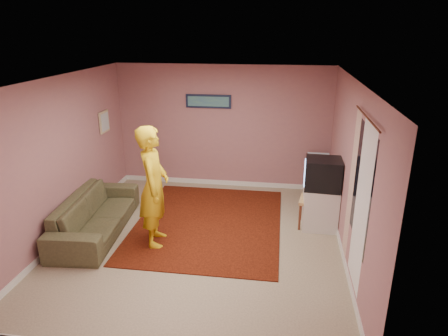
# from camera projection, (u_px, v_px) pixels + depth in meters

# --- Properties ---
(ground) EXTENTS (5.00, 5.00, 0.00)m
(ground) POSITION_uv_depth(u_px,v_px,m) (200.00, 241.00, 6.52)
(ground) COLOR tan
(ground) RESTS_ON ground
(wall_back) EXTENTS (4.50, 0.02, 2.60)m
(wall_back) POSITION_uv_depth(u_px,v_px,m) (223.00, 127.00, 8.42)
(wall_back) COLOR #A26B6B
(wall_back) RESTS_ON ground
(wall_front) EXTENTS (4.50, 0.02, 2.60)m
(wall_front) POSITION_uv_depth(u_px,v_px,m) (144.00, 252.00, 3.76)
(wall_front) COLOR #A26B6B
(wall_front) RESTS_ON ground
(wall_left) EXTENTS (0.02, 5.00, 2.60)m
(wall_left) POSITION_uv_depth(u_px,v_px,m) (61.00, 159.00, 6.40)
(wall_left) COLOR #A26B6B
(wall_left) RESTS_ON ground
(wall_right) EXTENTS (0.02, 5.00, 2.60)m
(wall_right) POSITION_uv_depth(u_px,v_px,m) (351.00, 174.00, 5.78)
(wall_right) COLOR #A26B6B
(wall_right) RESTS_ON ground
(ceiling) EXTENTS (4.50, 5.00, 0.02)m
(ceiling) POSITION_uv_depth(u_px,v_px,m) (197.00, 80.00, 5.65)
(ceiling) COLOR white
(ceiling) RESTS_ON wall_back
(baseboard_back) EXTENTS (4.50, 0.02, 0.10)m
(baseboard_back) POSITION_uv_depth(u_px,v_px,m) (223.00, 183.00, 8.83)
(baseboard_back) COLOR silver
(baseboard_back) RESTS_ON ground
(baseboard_left) EXTENTS (0.02, 5.00, 0.10)m
(baseboard_left) POSITION_uv_depth(u_px,v_px,m) (72.00, 229.00, 6.82)
(baseboard_left) COLOR silver
(baseboard_left) RESTS_ON ground
(baseboard_right) EXTENTS (0.02, 5.00, 0.10)m
(baseboard_right) POSITION_uv_depth(u_px,v_px,m) (341.00, 249.00, 6.20)
(baseboard_right) COLOR silver
(baseboard_right) RESTS_ON ground
(window) EXTENTS (0.01, 1.10, 1.50)m
(window) POSITION_uv_depth(u_px,v_px,m) (362.00, 187.00, 4.89)
(window) COLOR black
(window) RESTS_ON wall_right
(curtain_sheer) EXTENTS (0.01, 0.75, 2.10)m
(curtain_sheer) POSITION_uv_depth(u_px,v_px,m) (361.00, 207.00, 4.82)
(curtain_sheer) COLOR white
(curtain_sheer) RESTS_ON wall_right
(curtain_floral) EXTENTS (0.01, 0.35, 2.10)m
(curtain_floral) POSITION_uv_depth(u_px,v_px,m) (351.00, 186.00, 5.47)
(curtain_floral) COLOR #F2E3CE
(curtain_floral) RESTS_ON wall_right
(curtain_rod) EXTENTS (0.02, 1.40, 0.02)m
(curtain_rod) POSITION_uv_depth(u_px,v_px,m) (367.00, 117.00, 4.60)
(curtain_rod) COLOR brown
(curtain_rod) RESTS_ON wall_right
(picture_back) EXTENTS (0.95, 0.04, 0.28)m
(picture_back) POSITION_uv_depth(u_px,v_px,m) (208.00, 101.00, 8.25)
(picture_back) COLOR #131A34
(picture_back) RESTS_ON wall_back
(picture_left) EXTENTS (0.04, 0.38, 0.42)m
(picture_left) POSITION_uv_depth(u_px,v_px,m) (104.00, 122.00, 7.80)
(picture_left) COLOR #C1B385
(picture_left) RESTS_ON wall_left
(area_rug) EXTENTS (2.54, 3.17, 0.02)m
(area_rug) POSITION_uv_depth(u_px,v_px,m) (208.00, 223.00, 7.11)
(area_rug) COLOR black
(area_rug) RESTS_ON ground
(tv_cabinet) EXTENTS (0.58, 0.53, 0.74)m
(tv_cabinet) POSITION_uv_depth(u_px,v_px,m) (320.00, 208.00, 6.86)
(tv_cabinet) COLOR silver
(tv_cabinet) RESTS_ON ground
(crt_tv) EXTENTS (0.63, 0.57, 0.51)m
(crt_tv) POSITION_uv_depth(u_px,v_px,m) (323.00, 174.00, 6.65)
(crt_tv) COLOR black
(crt_tv) RESTS_ON tv_cabinet
(chair_a) EXTENTS (0.47, 0.46, 0.47)m
(chair_a) POSITION_uv_depth(u_px,v_px,m) (317.00, 172.00, 8.08)
(chair_a) COLOR tan
(chair_a) RESTS_ON ground
(dvd_player) EXTENTS (0.40, 0.33, 0.06)m
(dvd_player) POSITION_uv_depth(u_px,v_px,m) (317.00, 175.00, 8.10)
(dvd_player) COLOR #AAAAAE
(dvd_player) RESTS_ON chair_a
(blue_throw) EXTENTS (0.42, 0.05, 0.44)m
(blue_throw) POSITION_uv_depth(u_px,v_px,m) (318.00, 163.00, 8.07)
(blue_throw) COLOR #97D0F7
(blue_throw) RESTS_ON chair_a
(chair_b) EXTENTS (0.49, 0.51, 0.55)m
(chair_b) POSITION_uv_depth(u_px,v_px,m) (313.00, 194.00, 6.81)
(chair_b) COLOR tan
(chair_b) RESTS_ON ground
(game_console) EXTENTS (0.27, 0.21, 0.05)m
(game_console) POSITION_uv_depth(u_px,v_px,m) (313.00, 198.00, 6.84)
(game_console) COLOR white
(game_console) RESTS_ON chair_b
(sofa) EXTENTS (1.06, 2.30, 0.65)m
(sofa) POSITION_uv_depth(u_px,v_px,m) (96.00, 214.00, 6.72)
(sofa) COLOR brown
(sofa) RESTS_ON ground
(person) EXTENTS (0.58, 0.78, 1.94)m
(person) POSITION_uv_depth(u_px,v_px,m) (154.00, 187.00, 6.18)
(person) COLOR gold
(person) RESTS_ON ground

